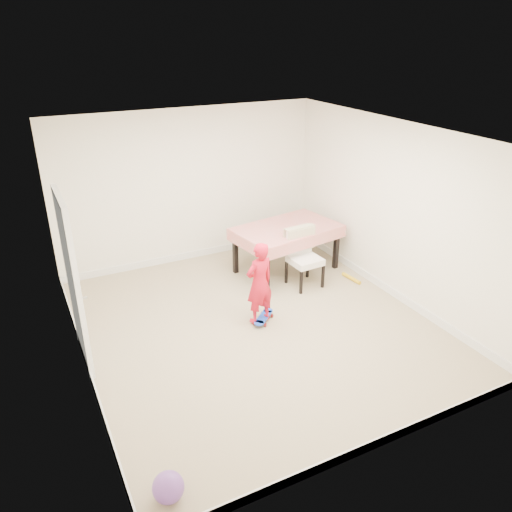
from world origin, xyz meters
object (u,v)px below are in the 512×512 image
dining_table (286,249)px  skateboard (264,319)px  dining_chair (305,258)px  child (259,285)px  balloon (168,487)px

dining_table → skateboard: size_ratio=3.41×
dining_chair → skateboard: 1.32m
dining_table → dining_chair: size_ratio=1.78×
dining_table → child: bearing=-141.6°
skateboard → balloon: 3.02m
dining_chair → skateboard: size_ratio=1.92×
dining_table → child: (-1.15, -1.27, 0.19)m
dining_chair → skateboard: bearing=-151.5°
dining_chair → balloon: (-3.14, -2.85, -0.33)m
dining_table → balloon: 4.68m
child → dining_table: bearing=-143.3°
dining_table → balloon: bearing=-141.7°
dining_chair → skateboard: dining_chair is taller
dining_chair → balloon: 4.26m
dining_chair → balloon: dining_chair is taller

